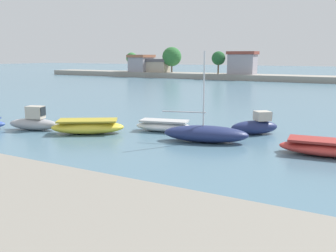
# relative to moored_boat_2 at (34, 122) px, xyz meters

# --- Properties ---
(moored_boat_2) EXTENTS (4.13, 2.32, 1.82)m
(moored_boat_2) POSITION_rel_moored_boat_2_xyz_m (0.00, 0.00, 0.00)
(moored_boat_2) COLOR #9E9EA3
(moored_boat_2) RESTS_ON ground
(moored_boat_3) EXTENTS (5.49, 4.55, 1.01)m
(moored_boat_3) POSITION_rel_moored_boat_2_xyz_m (4.41, 0.97, -0.13)
(moored_boat_3) COLOR yellow
(moored_boat_3) RESTS_ON ground
(moored_boat_4) EXTENTS (4.64, 2.56, 0.84)m
(moored_boat_4) POSITION_rel_moored_boat_2_xyz_m (8.81, 4.40, -0.21)
(moored_boat_4) COLOR white
(moored_boat_4) RESTS_ON ground
(moored_boat_5) EXTENTS (5.83, 3.32, 5.83)m
(moored_boat_5) POSITION_rel_moored_boat_2_xyz_m (12.92, 2.62, -0.06)
(moored_boat_5) COLOR navy
(moored_boat_5) RESTS_ON ground
(moored_boat_6) EXTENTS (3.44, 3.22, 1.64)m
(moored_boat_6) POSITION_rel_moored_boat_2_xyz_m (15.01, 6.66, -0.01)
(moored_boat_6) COLOR navy
(moored_boat_6) RESTS_ON ground
(moored_boat_7) EXTENTS (5.40, 2.55, 0.90)m
(moored_boat_7) POSITION_rel_moored_boat_2_xyz_m (20.26, 2.86, -0.19)
(moored_boat_7) COLOR #C63833
(moored_boat_7) RESTS_ON ground
(distant_shoreline) EXTENTS (127.14, 7.30, 7.64)m
(distant_shoreline) POSITION_rel_moored_boat_2_xyz_m (2.97, 66.05, 1.51)
(distant_shoreline) COLOR gray
(distant_shoreline) RESTS_ON ground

